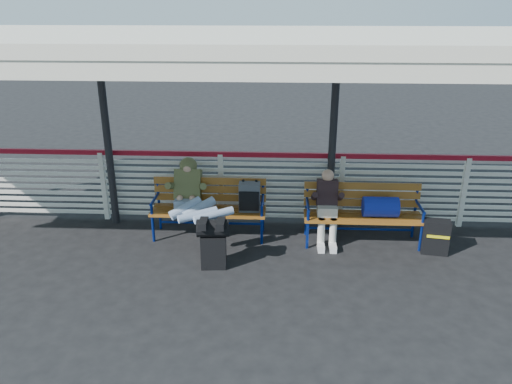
# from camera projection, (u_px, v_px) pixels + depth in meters

# --- Properties ---
(ground) EXTENTS (60.00, 60.00, 0.00)m
(ground) POSITION_uv_depth(u_px,v_px,m) (206.00, 278.00, 6.82)
(ground) COLOR black
(ground) RESTS_ON ground
(fence) EXTENTS (12.08, 0.08, 1.24)m
(fence) POSITION_uv_depth(u_px,v_px,m) (221.00, 185.00, 8.35)
(fence) COLOR silver
(fence) RESTS_ON ground
(canopy) EXTENTS (12.60, 3.60, 3.16)m
(canopy) POSITION_uv_depth(u_px,v_px,m) (207.00, 42.00, 6.53)
(canopy) COLOR silver
(canopy) RESTS_ON ground
(luggage_stack) EXTENTS (0.46, 0.28, 0.73)m
(luggage_stack) POSITION_uv_depth(u_px,v_px,m) (213.00, 242.00, 6.98)
(luggage_stack) COLOR black
(luggage_stack) RESTS_ON ground
(bench_left) EXTENTS (1.80, 0.56, 0.93)m
(bench_left) POSITION_uv_depth(u_px,v_px,m) (221.00, 201.00, 7.87)
(bench_left) COLOR #8D581B
(bench_left) RESTS_ON ground
(bench_right) EXTENTS (1.80, 0.56, 0.92)m
(bench_right) POSITION_uv_depth(u_px,v_px,m) (370.00, 208.00, 7.64)
(bench_right) COLOR #8D581B
(bench_right) RESTS_ON ground
(traveler_man) EXTENTS (0.94, 1.64, 0.77)m
(traveler_man) POSITION_uv_depth(u_px,v_px,m) (196.00, 204.00, 7.53)
(traveler_man) COLOR #94B0C7
(traveler_man) RESTS_ON ground
(companion_person) EXTENTS (0.32, 0.66, 1.15)m
(companion_person) POSITION_uv_depth(u_px,v_px,m) (327.00, 206.00, 7.65)
(companion_person) COLOR beige
(companion_person) RESTS_ON ground
(suitcase_side) EXTENTS (0.41, 0.29, 0.53)m
(suitcase_side) POSITION_uv_depth(u_px,v_px,m) (436.00, 237.00, 7.42)
(suitcase_side) COLOR black
(suitcase_side) RESTS_ON ground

